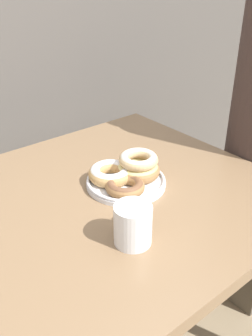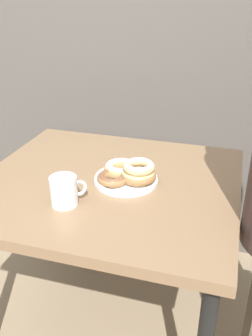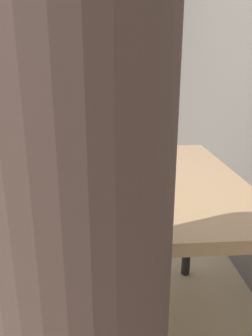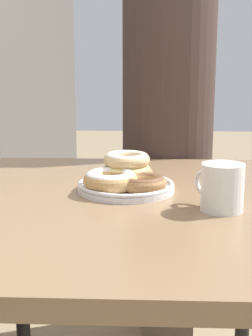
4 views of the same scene
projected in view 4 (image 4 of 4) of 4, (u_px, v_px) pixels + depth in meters
name	position (u px, v px, depth m)	size (l,w,h in m)	color
dining_table	(127.00, 232.00, 1.14)	(1.00, 0.91, 0.77)	#846647
donut_plate	(125.00, 177.00, 1.19)	(0.27, 0.26, 0.09)	white
coffee_mug	(222.00, 187.00, 1.02)	(0.11, 0.10, 0.11)	white
person_figure	(168.00, 139.00, 1.78)	(0.36, 0.34, 1.50)	brown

